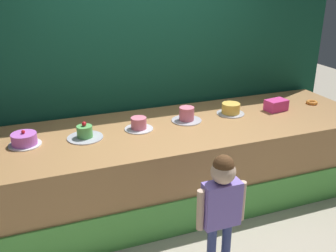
{
  "coord_description": "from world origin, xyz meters",
  "views": [
    {
      "loc": [
        -1.25,
        -2.73,
        2.27
      ],
      "look_at": [
        -0.07,
        0.37,
        0.94
      ],
      "focal_mm": 41.43,
      "sensor_mm": 36.0,
      "label": 1
    }
  ],
  "objects": [
    {
      "name": "curtain_backdrop",
      "position": [
        0.0,
        1.34,
        1.33
      ],
      "size": [
        4.79,
        0.08,
        2.66
      ],
      "primitive_type": "cube",
      "color": "#144C38",
      "rests_on": "ground_plane"
    },
    {
      "name": "cake_right",
      "position": [
        0.27,
        0.72,
        0.88
      ],
      "size": [
        0.31,
        0.31,
        0.15
      ],
      "color": "silver",
      "rests_on": "stage_platform"
    },
    {
      "name": "cake_center_left",
      "position": [
        -0.8,
        0.65,
        0.86
      ],
      "size": [
        0.33,
        0.33,
        0.16
      ],
      "color": "silver",
      "rests_on": "stage_platform"
    },
    {
      "name": "child_figure",
      "position": [
        0.0,
        -0.56,
        0.68
      ],
      "size": [
        0.41,
        0.19,
        1.05
      ],
      "color": "#3F4C8C",
      "rests_on": "ground_plane"
    },
    {
      "name": "ground_plane",
      "position": [
        0.0,
        0.0,
        0.0
      ],
      "size": [
        12.0,
        12.0,
        0.0
      ],
      "primitive_type": "plane",
      "color": "#BCB29E"
    },
    {
      "name": "cake_left",
      "position": [
        -1.33,
        0.68,
        0.87
      ],
      "size": [
        0.29,
        0.29,
        0.15
      ],
      "color": "white",
      "rests_on": "stage_platform"
    },
    {
      "name": "donut",
      "position": [
        1.86,
        0.71,
        0.83
      ],
      "size": [
        0.13,
        0.13,
        0.04
      ],
      "primitive_type": "torus",
      "color": "orange",
      "rests_on": "stage_platform"
    },
    {
      "name": "cake_far_right",
      "position": [
        0.8,
        0.74,
        0.87
      ],
      "size": [
        0.3,
        0.3,
        0.12
      ],
      "color": "silver",
      "rests_on": "stage_platform"
    },
    {
      "name": "stage_platform",
      "position": [
        0.0,
        0.61,
        0.41
      ],
      "size": [
        4.38,
        1.26,
        0.82
      ],
      "color": "#B27F4C",
      "rests_on": "ground_plane"
    },
    {
      "name": "pink_box",
      "position": [
        1.33,
        0.67,
        0.88
      ],
      "size": [
        0.25,
        0.18,
        0.12
      ],
      "primitive_type": "cube",
      "rotation": [
        0.0,
        0.0,
        0.13
      ],
      "color": "#EE3A92",
      "rests_on": "stage_platform"
    },
    {
      "name": "cake_center_right",
      "position": [
        -0.27,
        0.68,
        0.87
      ],
      "size": [
        0.28,
        0.28,
        0.12
      ],
      "color": "silver",
      "rests_on": "stage_platform"
    }
  ]
}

